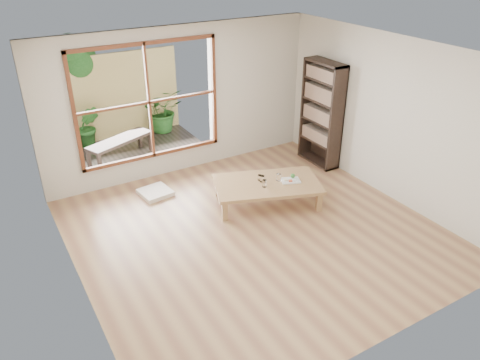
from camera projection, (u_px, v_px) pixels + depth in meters
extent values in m
plane|color=tan|center=(255.00, 231.00, 6.94)|extent=(5.00, 5.00, 0.00)
cube|color=#967549|center=(267.00, 184.00, 7.51)|extent=(1.90, 1.47, 0.05)
cube|color=#967549|center=(225.00, 211.00, 7.14)|extent=(0.11, 0.11, 0.31)
cube|color=#967549|center=(218.00, 187.00, 7.82)|extent=(0.11, 0.11, 0.31)
cube|color=#967549|center=(319.00, 202.00, 7.38)|extent=(0.11, 0.11, 0.31)
cube|color=#967549|center=(304.00, 179.00, 8.06)|extent=(0.11, 0.11, 0.31)
cube|color=white|center=(155.00, 192.00, 7.90)|extent=(0.54, 0.54, 0.07)
cube|color=#30221B|center=(322.00, 114.00, 8.60)|extent=(0.31, 0.87, 1.94)
cylinder|color=silver|center=(264.00, 183.00, 7.35)|extent=(0.07, 0.07, 0.12)
cylinder|color=silver|center=(279.00, 177.00, 7.55)|extent=(0.08, 0.08, 0.11)
cylinder|color=silver|center=(262.00, 179.00, 7.51)|extent=(0.08, 0.08, 0.10)
cylinder|color=silver|center=(260.00, 177.00, 7.57)|extent=(0.07, 0.07, 0.09)
cube|color=white|center=(290.00, 180.00, 7.55)|extent=(0.36, 0.31, 0.02)
sphere|color=#387A31|center=(293.00, 176.00, 7.59)|extent=(0.07, 0.07, 0.07)
cube|color=#CE5330|center=(290.00, 181.00, 7.49)|extent=(0.07, 0.06, 0.03)
cube|color=beige|center=(286.00, 180.00, 7.53)|extent=(0.08, 0.07, 0.02)
cylinder|color=silver|center=(294.00, 181.00, 7.51)|extent=(0.16, 0.07, 0.01)
cube|color=#312924|center=(135.00, 153.00, 9.38)|extent=(2.80, 2.00, 0.05)
cube|color=#30221B|center=(120.00, 140.00, 8.89)|extent=(1.39, 0.89, 0.06)
cube|color=#30221B|center=(100.00, 164.00, 8.46)|extent=(0.08, 0.08, 0.37)
cube|color=#30221B|center=(89.00, 160.00, 8.62)|extent=(0.08, 0.08, 0.37)
cube|color=#30221B|center=(151.00, 142.00, 9.36)|extent=(0.08, 0.08, 0.37)
cube|color=#30221B|center=(140.00, 138.00, 9.52)|extent=(0.08, 0.08, 0.37)
cube|color=tan|center=(114.00, 97.00, 9.71)|extent=(2.80, 0.06, 1.80)
imported|color=#25551F|center=(163.00, 110.00, 10.18)|extent=(0.89, 0.78, 0.97)
imported|color=#25551F|center=(88.00, 126.00, 9.42)|extent=(0.57, 0.51, 0.87)
cylinder|color=#4C3D2D|center=(77.00, 103.00, 9.67)|extent=(0.14, 0.14, 1.60)
sphere|color=#25551F|center=(76.00, 61.00, 9.33)|extent=(0.84, 0.84, 0.84)
sphere|color=#25551F|center=(63.00, 72.00, 9.36)|extent=(0.70, 0.70, 0.70)
sphere|color=#25551F|center=(71.00, 50.00, 9.10)|extent=(0.64, 0.64, 0.64)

